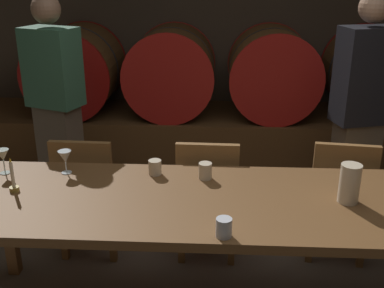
% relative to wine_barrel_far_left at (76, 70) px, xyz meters
% --- Properties ---
extents(back_wall, '(5.90, 0.24, 2.41)m').
position_rel_wine_barrel_far_left_xyz_m(back_wall, '(1.41, 0.55, 0.25)').
color(back_wall, '#473A2D').
rests_on(back_wall, ground).
extents(barrel_shelf, '(5.31, 0.90, 0.54)m').
position_rel_wine_barrel_far_left_xyz_m(barrel_shelf, '(1.41, 0.00, -0.68)').
color(barrel_shelf, brown).
rests_on(barrel_shelf, ground).
extents(wine_barrel_far_left, '(0.84, 0.83, 0.84)m').
position_rel_wine_barrel_far_left_xyz_m(wine_barrel_far_left, '(0.00, 0.00, 0.00)').
color(wine_barrel_far_left, brown).
rests_on(wine_barrel_far_left, barrel_shelf).
extents(wine_barrel_center_left, '(0.84, 0.83, 0.84)m').
position_rel_wine_barrel_far_left_xyz_m(wine_barrel_center_left, '(0.93, 0.00, 0.00)').
color(wine_barrel_center_left, brown).
rests_on(wine_barrel_center_left, barrel_shelf).
extents(wine_barrel_center_right, '(0.84, 0.83, 0.84)m').
position_rel_wine_barrel_far_left_xyz_m(wine_barrel_center_right, '(1.90, 0.00, 0.00)').
color(wine_barrel_center_right, brown).
rests_on(wine_barrel_center_right, barrel_shelf).
extents(wine_barrel_far_right, '(0.84, 0.83, 0.84)m').
position_rel_wine_barrel_far_left_xyz_m(wine_barrel_far_right, '(2.85, 0.00, 0.00)').
color(wine_barrel_far_right, brown).
rests_on(wine_barrel_far_right, barrel_shelf).
extents(dining_table, '(2.80, 0.86, 0.78)m').
position_rel_wine_barrel_far_left_xyz_m(dining_table, '(1.37, -2.28, -0.24)').
color(dining_table, brown).
rests_on(dining_table, ground).
extents(chair_left, '(0.41, 0.41, 0.88)m').
position_rel_wine_barrel_far_left_xyz_m(chair_left, '(0.52, -1.65, -0.47)').
color(chair_left, brown).
rests_on(chair_left, ground).
extents(chair_center, '(0.41, 0.41, 0.88)m').
position_rel_wine_barrel_far_left_xyz_m(chair_center, '(1.33, -1.64, -0.47)').
color(chair_center, brown).
rests_on(chair_center, ground).
extents(chair_right, '(0.44, 0.44, 0.88)m').
position_rel_wine_barrel_far_left_xyz_m(chair_right, '(2.21, -1.61, -0.47)').
color(chair_right, brown).
rests_on(chair_right, ground).
extents(guest_left, '(0.44, 0.36, 1.73)m').
position_rel_wine_barrel_far_left_xyz_m(guest_left, '(0.18, -1.16, -0.06)').
color(guest_left, brown).
rests_on(guest_left, ground).
extents(guest_right, '(0.43, 0.33, 1.76)m').
position_rel_wine_barrel_far_left_xyz_m(guest_right, '(2.40, -1.19, -0.05)').
color(guest_right, brown).
rests_on(guest_right, ground).
extents(candle_center, '(0.05, 0.05, 0.20)m').
position_rel_wine_barrel_far_left_xyz_m(candle_center, '(0.30, -2.26, -0.12)').
color(candle_center, olive).
rests_on(candle_center, dining_table).
extents(pitcher, '(0.11, 0.11, 0.21)m').
position_rel_wine_barrel_far_left_xyz_m(pitcher, '(2.06, -2.28, -0.07)').
color(pitcher, beige).
rests_on(pitcher, dining_table).
extents(wine_glass_left, '(0.08, 0.08, 0.15)m').
position_rel_wine_barrel_far_left_xyz_m(wine_glass_left, '(0.15, -2.03, -0.07)').
color(wine_glass_left, silver).
rests_on(wine_glass_left, dining_table).
extents(wine_glass_center, '(0.08, 0.08, 0.14)m').
position_rel_wine_barrel_far_left_xyz_m(wine_glass_center, '(0.50, -2.01, -0.08)').
color(wine_glass_center, white).
rests_on(wine_glass_center, dining_table).
extents(cup_left, '(0.07, 0.07, 0.09)m').
position_rel_wine_barrel_far_left_xyz_m(cup_left, '(1.03, -2.00, -0.13)').
color(cup_left, beige).
rests_on(cup_left, dining_table).
extents(cup_center, '(0.08, 0.08, 0.09)m').
position_rel_wine_barrel_far_left_xyz_m(cup_center, '(1.32, -2.04, -0.13)').
color(cup_center, beige).
rests_on(cup_center, dining_table).
extents(cup_right, '(0.07, 0.07, 0.09)m').
position_rel_wine_barrel_far_left_xyz_m(cup_right, '(1.42, -2.65, -0.13)').
color(cup_right, silver).
rests_on(cup_right, dining_table).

